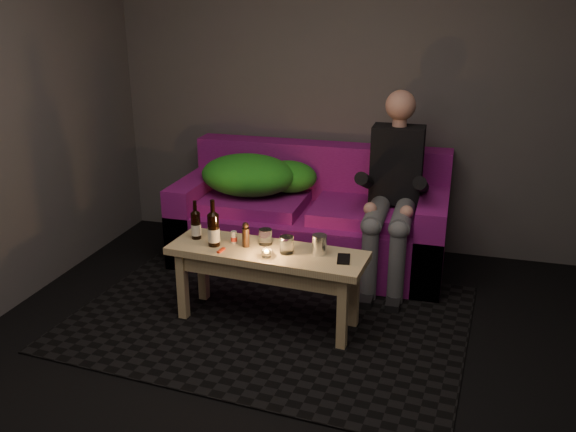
% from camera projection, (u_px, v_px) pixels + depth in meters
% --- Properties ---
extents(floor, '(4.50, 4.50, 0.00)m').
position_uv_depth(floor, '(283.00, 408.00, 3.03)').
color(floor, black).
rests_on(floor, ground).
extents(room, '(4.50, 4.50, 4.50)m').
position_uv_depth(room, '(309.00, 60.00, 2.90)').
color(room, silver).
rests_on(room, ground).
extents(rug, '(2.54, 1.93, 0.01)m').
position_uv_depth(rug, '(270.00, 317.00, 3.88)').
color(rug, black).
rests_on(rug, floor).
extents(sofa, '(1.99, 0.90, 0.86)m').
position_uv_depth(sofa, '(311.00, 222.00, 4.65)').
color(sofa, '#811172').
rests_on(sofa, floor).
extents(green_blanket, '(0.88, 0.60, 0.30)m').
position_uv_depth(green_blanket, '(255.00, 175.00, 4.64)').
color(green_blanket, '#33991B').
rests_on(green_blanket, sofa).
extents(person, '(0.36, 0.83, 1.33)m').
position_uv_depth(person, '(393.00, 187.00, 4.21)').
color(person, black).
rests_on(person, sofa).
extents(coffee_table, '(1.23, 0.47, 0.49)m').
position_uv_depth(coffee_table, '(267.00, 263.00, 3.70)').
color(coffee_table, tan).
rests_on(coffee_table, rug).
extents(beer_bottle_a, '(0.06, 0.06, 0.25)m').
position_uv_depth(beer_bottle_a, '(196.00, 225.00, 3.81)').
color(beer_bottle_a, black).
rests_on(beer_bottle_a, coffee_table).
extents(beer_bottle_b, '(0.07, 0.07, 0.29)m').
position_uv_depth(beer_bottle_b, '(214.00, 229.00, 3.69)').
color(beer_bottle_b, black).
rests_on(beer_bottle_b, coffee_table).
extents(salt_shaker, '(0.04, 0.04, 0.08)m').
position_uv_depth(salt_shaker, '(234.00, 237.00, 3.75)').
color(salt_shaker, silver).
rests_on(salt_shaker, coffee_table).
extents(pepper_mill, '(0.06, 0.06, 0.12)m').
position_uv_depth(pepper_mill, '(246.00, 237.00, 3.69)').
color(pepper_mill, black).
rests_on(pepper_mill, coffee_table).
extents(tumbler_back, '(0.11, 0.11, 0.10)m').
position_uv_depth(tumbler_back, '(265.00, 237.00, 3.73)').
color(tumbler_back, white).
rests_on(tumbler_back, coffee_table).
extents(tealight, '(0.06, 0.06, 0.04)m').
position_uv_depth(tealight, '(266.00, 253.00, 3.56)').
color(tealight, white).
rests_on(tealight, coffee_table).
extents(tumbler_front, '(0.10, 0.10, 0.10)m').
position_uv_depth(tumbler_front, '(287.00, 245.00, 3.60)').
color(tumbler_front, white).
rests_on(tumbler_front, coffee_table).
extents(steel_cup, '(0.09, 0.09, 0.12)m').
position_uv_depth(steel_cup, '(319.00, 245.00, 3.59)').
color(steel_cup, silver).
rests_on(steel_cup, coffee_table).
extents(smartphone, '(0.09, 0.16, 0.01)m').
position_uv_depth(smartphone, '(344.00, 259.00, 3.53)').
color(smartphone, black).
rests_on(smartphone, coffee_table).
extents(red_lighter, '(0.03, 0.07, 0.01)m').
position_uv_depth(red_lighter, '(221.00, 250.00, 3.64)').
color(red_lighter, red).
rests_on(red_lighter, coffee_table).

